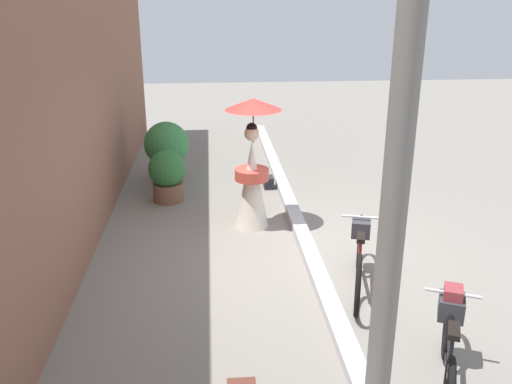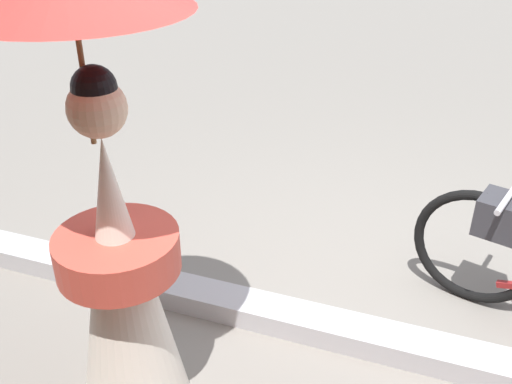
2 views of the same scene
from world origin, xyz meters
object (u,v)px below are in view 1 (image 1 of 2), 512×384
potted_plant_by_door (168,174)px  backpack_on_pavement (269,182)px  person_with_parasol (252,165)px  potted_plant_small (168,147)px  bicycle_far_side (449,344)px  bicycle_near_officer (359,255)px  utility_pole (401,135)px

potted_plant_by_door → backpack_on_pavement: bearing=-74.6°
person_with_parasol → backpack_on_pavement: 1.90m
potted_plant_small → person_with_parasol: bearing=-148.1°
bicycle_far_side → potted_plant_small: 6.42m
bicycle_near_officer → person_with_parasol: bearing=30.8°
bicycle_far_side → person_with_parasol: (3.61, 1.40, 0.53)m
person_with_parasol → utility_pole: bearing=-171.9°
potted_plant_small → backpack_on_pavement: bearing=-106.5°
bicycle_far_side → backpack_on_pavement: bicycle_far_side is taller
bicycle_far_side → potted_plant_by_door: bearing=29.3°
bicycle_far_side → person_with_parasol: bearing=21.2°
bicycle_far_side → utility_pole: size_ratio=0.34×
backpack_on_pavement → utility_pole: utility_pole is taller
bicycle_far_side → backpack_on_pavement: 5.36m
bicycle_near_officer → potted_plant_small: bearing=31.4°
bicycle_far_side → potted_plant_small: bearing=25.4°
backpack_on_pavement → potted_plant_by_door: bearing=105.4°
potted_plant_by_door → backpack_on_pavement: (0.47, -1.72, -0.35)m
bicycle_near_officer → bicycle_far_side: (-1.77, -0.30, 0.02)m
person_with_parasol → utility_pole: size_ratio=0.39×
bicycle_near_officer → bicycle_far_side: bicycle_far_side is taller
potted_plant_small → backpack_on_pavement: size_ratio=4.06×
bicycle_near_officer → potted_plant_by_door: bearing=38.4°
bicycle_far_side → potted_plant_by_door: 5.50m
bicycle_near_officer → bicycle_far_side: size_ratio=1.05×
person_with_parasol → utility_pole: (-4.18, -0.60, 1.46)m
person_with_parasol → potted_plant_by_door: bearing=47.7°
bicycle_far_side → potted_plant_small: (5.79, 2.76, 0.24)m
bicycle_near_officer → backpack_on_pavement: size_ratio=6.29×
bicycle_near_officer → utility_pole: (-2.34, 0.50, 2.01)m
person_with_parasol → potted_plant_by_door: person_with_parasol is taller
bicycle_far_side → potted_plant_small: size_ratio=1.48×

